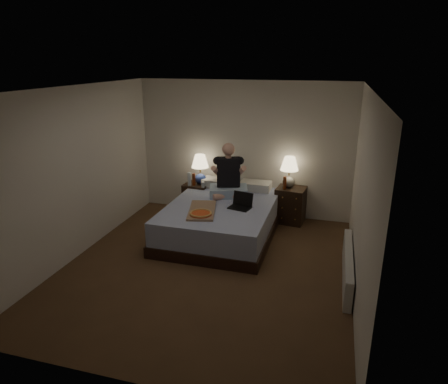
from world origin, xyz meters
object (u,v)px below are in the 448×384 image
(beer_bottle_right, at_px, (285,183))
(person, at_px, (228,170))
(nightstand_left, at_px, (197,199))
(water_bottle, at_px, (189,179))
(beer_bottle_left, at_px, (194,179))
(bed, at_px, (221,219))
(nightstand_right, at_px, (290,205))
(soda_can, at_px, (203,185))
(pizza_box, at_px, (201,214))
(radiator, at_px, (348,266))
(lamp_left, at_px, (200,169))
(laptop, at_px, (240,201))
(lamp_right, at_px, (289,172))

(beer_bottle_right, height_order, person, person)
(nightstand_left, bearing_deg, water_bottle, -120.93)
(nightstand_left, xyz_separation_m, beer_bottle_left, (-0.02, -0.10, 0.41))
(bed, xyz_separation_m, nightstand_right, (1.05, 0.90, 0.05))
(nightstand_left, distance_m, beer_bottle_right, 1.72)
(nightstand_right, xyz_separation_m, beer_bottle_right, (-0.11, -0.10, 0.44))
(beer_bottle_left, bearing_deg, soda_can, -17.72)
(pizza_box, bearing_deg, radiator, -21.07)
(nightstand_right, relative_size, lamp_left, 1.16)
(nightstand_right, relative_size, beer_bottle_right, 2.83)
(beer_bottle_left, relative_size, pizza_box, 0.30)
(beer_bottle_left, relative_size, beer_bottle_right, 1.00)
(water_bottle, bearing_deg, person, -17.24)
(beer_bottle_right, bearing_deg, lamp_left, 177.48)
(bed, bearing_deg, water_bottle, 140.09)
(beer_bottle_left, distance_m, person, 0.86)
(laptop, xyz_separation_m, pizza_box, (-0.49, -0.50, -0.08))
(radiator, bearing_deg, person, 146.00)
(lamp_right, distance_m, laptop, 1.26)
(nightstand_right, xyz_separation_m, lamp_left, (-1.71, -0.03, 0.55))
(bed, xyz_separation_m, radiator, (2.04, -0.93, -0.08))
(lamp_left, height_order, soda_can, lamp_left)
(nightstand_left, distance_m, lamp_left, 0.58)
(lamp_right, bearing_deg, beer_bottle_left, -173.48)
(bed, xyz_separation_m, lamp_right, (0.99, 0.93, 0.65))
(pizza_box, distance_m, radiator, 2.25)
(nightstand_left, xyz_separation_m, pizza_box, (0.57, -1.45, 0.30))
(bed, relative_size, water_bottle, 8.94)
(lamp_right, height_order, beer_bottle_right, lamp_right)
(nightstand_left, distance_m, beer_bottle_left, 0.43)
(beer_bottle_left, xyz_separation_m, radiator, (2.78, -1.66, -0.51))
(beer_bottle_left, height_order, person, person)
(beer_bottle_right, xyz_separation_m, person, (-0.94, -0.36, 0.26))
(nightstand_left, xyz_separation_m, person, (0.72, -0.39, 0.73))
(lamp_left, bearing_deg, radiator, -33.72)
(water_bottle, relative_size, beer_bottle_right, 1.09)
(beer_bottle_left, xyz_separation_m, laptop, (1.08, -0.85, -0.03))
(lamp_left, bearing_deg, laptop, -44.55)
(nightstand_left, height_order, nightstand_right, nightstand_right)
(nightstand_right, xyz_separation_m, beer_bottle_left, (-1.79, -0.17, 0.39))
(bed, distance_m, soda_can, 0.93)
(soda_can, distance_m, beer_bottle_right, 1.49)
(soda_can, xyz_separation_m, radiator, (2.58, -1.60, -0.45))
(nightstand_left, height_order, lamp_right, lamp_right)
(person, height_order, pizza_box, person)
(soda_can, height_order, beer_bottle_right, beer_bottle_right)
(lamp_right, distance_m, soda_can, 1.58)
(beer_bottle_right, xyz_separation_m, pizza_box, (-1.09, -1.42, -0.17))
(radiator, bearing_deg, pizza_box, 171.94)
(lamp_left, height_order, lamp_right, lamp_right)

